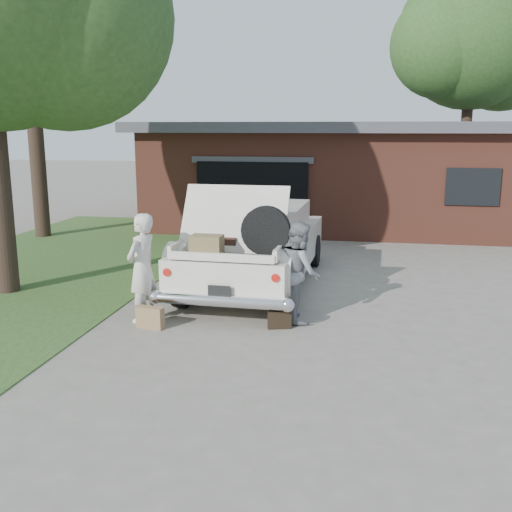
# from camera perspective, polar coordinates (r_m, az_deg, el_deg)

# --- Properties ---
(ground) EXTENTS (90.00, 90.00, 0.00)m
(ground) POSITION_cam_1_polar(r_m,az_deg,el_deg) (9.51, -0.67, -7.25)
(ground) COLOR gray
(ground) RESTS_ON ground
(grass_strip) EXTENTS (6.00, 16.00, 0.02)m
(grass_strip) POSITION_cam_1_polar(r_m,az_deg,el_deg) (14.21, -20.46, -1.42)
(grass_strip) COLOR #2D4C1E
(grass_strip) RESTS_ON ground
(house) EXTENTS (12.80, 7.80, 3.30)m
(house) POSITION_cam_1_polar(r_m,az_deg,el_deg) (20.33, 8.48, 7.86)
(house) COLOR brown
(house) RESTS_ON ground
(tree_right) EXTENTS (6.73, 5.85, 9.66)m
(tree_right) POSITION_cam_1_polar(r_m,az_deg,el_deg) (26.55, 20.09, 18.61)
(tree_right) COLOR #38281E
(tree_right) RESTS_ON ground
(sedan) EXTENTS (2.34, 5.68, 2.17)m
(sedan) POSITION_cam_1_polar(r_m,az_deg,el_deg) (12.12, -0.02, 1.09)
(sedan) COLOR white
(sedan) RESTS_ON ground
(woman_left) EXTENTS (0.58, 0.74, 1.80)m
(woman_left) POSITION_cam_1_polar(r_m,az_deg,el_deg) (10.00, -10.79, -1.12)
(woman_left) COLOR beige
(woman_left) RESTS_ON ground
(woman_right) EXTENTS (0.86, 0.97, 1.66)m
(woman_right) POSITION_cam_1_polar(r_m,az_deg,el_deg) (9.89, 4.20, -1.49)
(woman_right) COLOR gray
(woman_right) RESTS_ON ground
(suitcase_left) EXTENTS (0.48, 0.23, 0.35)m
(suitcase_left) POSITION_cam_1_polar(r_m,az_deg,el_deg) (9.78, -10.05, -5.79)
(suitcase_left) COLOR #98734D
(suitcase_left) RESTS_ON ground
(suitcase_right) EXTENTS (0.39, 0.22, 0.29)m
(suitcase_right) POSITION_cam_1_polar(r_m,az_deg,el_deg) (9.64, 2.25, -6.08)
(suitcase_right) COLOR black
(suitcase_right) RESTS_ON ground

